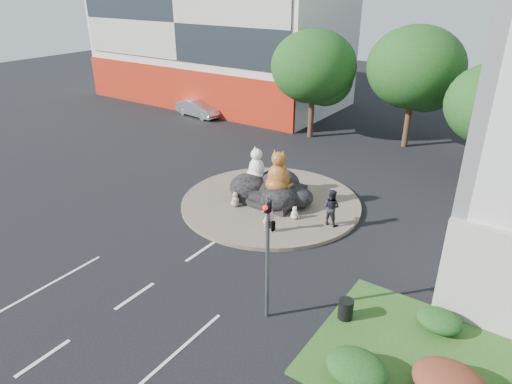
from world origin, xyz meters
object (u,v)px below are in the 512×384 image
at_px(kitten_white, 295,212).
at_px(cat_tabby, 279,171).
at_px(pedestrian_pink, 268,217).
at_px(parked_car, 198,108).
at_px(litter_bin, 346,309).
at_px(kitten_calico, 235,199).
at_px(pedestrian_dark, 331,207).
at_px(cat_white, 257,164).

bearing_deg(kitten_white, cat_tabby, 102.79).
relative_size(pedestrian_pink, parked_car, 0.35).
bearing_deg(parked_car, cat_tabby, -119.37).
distance_m(kitten_white, litter_bin, 7.67).
bearing_deg(litter_bin, kitten_calico, 150.67).
distance_m(pedestrian_pink, litter_bin, 6.78).
bearing_deg(litter_bin, kitten_white, 134.32).
relative_size(kitten_calico, litter_bin, 1.12).
height_order(cat_tabby, kitten_white, cat_tabby).
bearing_deg(parked_car, litter_bin, -121.41).
bearing_deg(pedestrian_dark, kitten_calico, 14.90).
distance_m(cat_tabby, parked_car, 19.80).
bearing_deg(cat_tabby, litter_bin, -53.95).
distance_m(cat_white, parked_car, 18.02).
relative_size(cat_tabby, kitten_white, 3.25).
bearing_deg(litter_bin, parked_car, 141.81).
xyz_separation_m(cat_white, pedestrian_pink, (2.94, -3.28, -1.07)).
relative_size(parked_car, litter_bin, 5.93).
bearing_deg(cat_white, parked_car, 169.43).
xyz_separation_m(kitten_white, pedestrian_dark, (1.79, 0.52, 0.59)).
distance_m(cat_white, kitten_white, 3.90).
relative_size(kitten_calico, pedestrian_pink, 0.54).
height_order(pedestrian_pink, pedestrian_dark, pedestrian_dark).
xyz_separation_m(cat_white, litter_bin, (8.69, -6.86, -1.57)).
bearing_deg(kitten_calico, pedestrian_pink, -11.88).
height_order(cat_tabby, pedestrian_pink, cat_tabby).
xyz_separation_m(parked_car, litter_bin, (22.83, -17.95, -0.25)).
relative_size(cat_white, kitten_calico, 2.26).
bearing_deg(pedestrian_dark, kitten_white, 19.21).
relative_size(kitten_calico, pedestrian_dark, 0.46).
bearing_deg(cat_white, litter_bin, -10.72).
height_order(parked_car, litter_bin, parked_car).
distance_m(kitten_calico, kitten_white, 3.45).
height_order(cat_white, kitten_calico, cat_white).
distance_m(cat_tabby, pedestrian_dark, 3.51).
distance_m(pedestrian_dark, parked_car, 22.66).
relative_size(pedestrian_dark, litter_bin, 2.46).
distance_m(cat_white, kitten_calico, 2.41).
bearing_deg(pedestrian_pink, cat_white, -73.75).
xyz_separation_m(cat_white, pedestrian_dark, (5.11, -0.85, -0.93)).
height_order(pedestrian_dark, parked_car, pedestrian_dark).
bearing_deg(pedestrian_dark, parked_car, -28.75).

